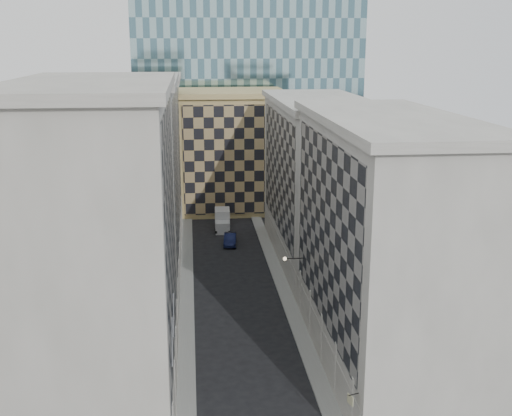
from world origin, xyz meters
TOP-DOWN VIEW (x-y plane):
  - sidewalk_west at (-5.25, 30.00)m, footprint 1.50×100.00m
  - sidewalk_east at (5.25, 30.00)m, footprint 1.50×100.00m
  - bldg_left_a at (-10.88, 11.00)m, footprint 10.80×22.80m
  - bldg_left_b at (-10.88, 33.00)m, footprint 10.80×22.80m
  - bldg_left_c at (-10.88, 55.00)m, footprint 10.80×22.80m
  - bldg_right_a at (10.88, 15.00)m, footprint 10.80×26.80m
  - bldg_right_b at (10.89, 42.00)m, footprint 10.80×28.80m
  - tan_block at (2.00, 67.90)m, footprint 16.80×14.80m
  - church_tower at (0.00, 82.00)m, footprint 7.20×7.20m
  - flagpoles_left at (-5.90, 6.00)m, footprint 0.10×6.33m
  - bracket_lamp at (4.38, 24.00)m, footprint 1.98×0.36m
  - box_truck at (-0.18, 55.33)m, footprint 2.30×5.25m
  - dark_car at (0.47, 48.10)m, footprint 2.02×4.66m
  - shop_sign at (5.42, 3.00)m, footprint 0.74×0.64m

SIDE VIEW (x-z plane):
  - sidewalk_west at x=-5.25m, z-range 0.00..0.15m
  - sidewalk_east at x=5.25m, z-range 0.00..0.15m
  - dark_car at x=0.47m, z-range 0.00..1.49m
  - box_truck at x=-0.18m, z-range -0.18..2.65m
  - shop_sign at x=5.42m, z-range 3.47..4.21m
  - bracket_lamp at x=4.38m, z-range 6.02..6.38m
  - flagpoles_left at x=-5.90m, z-range 6.83..9.17m
  - tan_block at x=2.00m, z-range 0.04..18.84m
  - bldg_right_b at x=10.89m, z-range 0.00..19.70m
  - bldg_right_a at x=10.88m, z-range -0.03..20.67m
  - bldg_left_c at x=-10.88m, z-range -0.02..21.68m
  - bldg_left_b at x=-10.88m, z-range -0.03..22.67m
  - bldg_left_a at x=-10.88m, z-range -0.03..23.67m
  - church_tower at x=0.00m, z-range 1.20..52.70m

